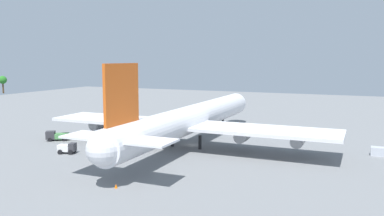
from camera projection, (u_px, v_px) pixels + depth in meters
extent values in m
plane|color=slate|center=(192.00, 145.00, 91.71)|extent=(294.04, 294.04, 0.00)
cylinder|color=silver|center=(192.00, 119.00, 90.94)|extent=(67.85, 6.19, 6.19)
sphere|color=silver|center=(236.00, 103.00, 121.79)|extent=(6.07, 6.07, 6.07)
sphere|color=silver|center=(103.00, 149.00, 60.10)|extent=(5.26, 5.26, 5.26)
cube|color=#D85919|center=(122.00, 94.00, 64.03)|extent=(9.50, 0.50, 9.90)
cube|color=silver|center=(145.00, 141.00, 61.72)|extent=(6.11, 9.28, 0.36)
cube|color=silver|center=(93.00, 136.00, 65.64)|extent=(6.11, 9.28, 0.36)
cube|color=silver|center=(264.00, 130.00, 81.01)|extent=(11.53, 31.34, 0.70)
cube|color=silver|center=(120.00, 120.00, 94.93)|extent=(11.53, 31.34, 0.70)
cylinder|color=gray|center=(243.00, 136.00, 83.99)|extent=(4.95, 2.60, 2.60)
cylinder|color=gray|center=(298.00, 140.00, 79.39)|extent=(4.95, 2.60, 2.60)
cylinder|color=gray|center=(139.00, 127.00, 94.18)|extent=(4.95, 2.60, 2.60)
cylinder|color=gray|center=(99.00, 124.00, 98.78)|extent=(4.95, 2.60, 2.60)
cylinder|color=black|center=(223.00, 124.00, 111.26)|extent=(0.70, 0.70, 3.08)
cylinder|color=black|center=(200.00, 142.00, 87.08)|extent=(0.70, 0.70, 3.08)
cylinder|color=black|center=(172.00, 140.00, 89.79)|extent=(0.70, 0.70, 3.08)
cube|color=#333338|center=(72.00, 147.00, 83.01)|extent=(2.05, 1.68, 1.75)
cube|color=white|center=(64.00, 148.00, 83.24)|extent=(2.41, 2.84, 1.38)
cylinder|color=black|center=(70.00, 152.00, 82.17)|extent=(0.56, 1.04, 1.00)
cylinder|color=black|center=(74.00, 150.00, 84.09)|extent=(0.56, 1.04, 1.00)
cylinder|color=black|center=(60.00, 152.00, 82.43)|extent=(0.56, 1.04, 1.00)
cylinder|color=black|center=(64.00, 150.00, 84.35)|extent=(0.56, 1.04, 1.00)
cube|color=#333338|center=(51.00, 135.00, 96.15)|extent=(2.92, 2.92, 1.87)
cube|color=#4C8C4C|center=(62.00, 136.00, 96.68)|extent=(3.57, 3.86, 1.26)
cylinder|color=black|center=(51.00, 138.00, 97.38)|extent=(0.76, 0.93, 0.93)
cylinder|color=black|center=(50.00, 140.00, 95.14)|extent=(0.76, 0.93, 0.93)
cylinder|color=black|center=(65.00, 137.00, 97.99)|extent=(0.76, 0.93, 0.93)
cylinder|color=black|center=(64.00, 139.00, 95.75)|extent=(0.76, 0.93, 0.93)
cube|color=#B7BCC6|center=(377.00, 151.00, 81.33)|extent=(2.11, 2.52, 1.80)
cone|color=orange|center=(240.00, 123.00, 121.14)|extent=(0.50, 0.50, 0.71)
cone|color=orange|center=(116.00, 186.00, 60.95)|extent=(0.48, 0.48, 0.69)
cylinder|color=#51381E|center=(3.00, 88.00, 226.86)|extent=(0.89, 0.89, 6.38)
sphere|color=#287524|center=(3.00, 80.00, 226.29)|extent=(4.61, 4.61, 4.61)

